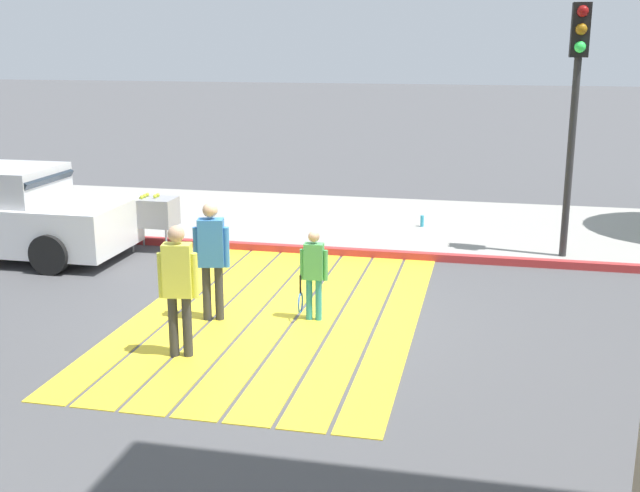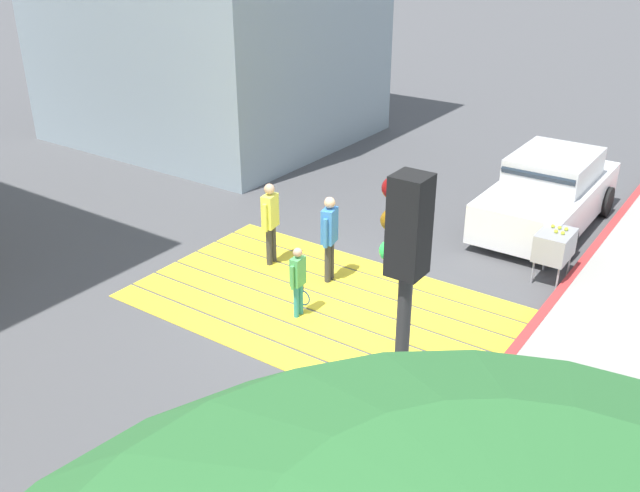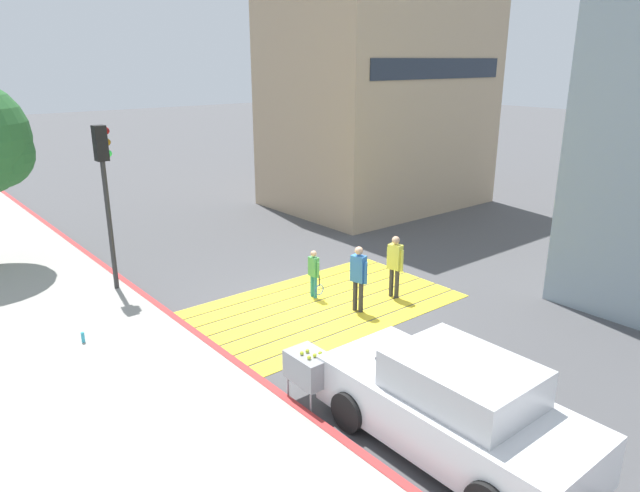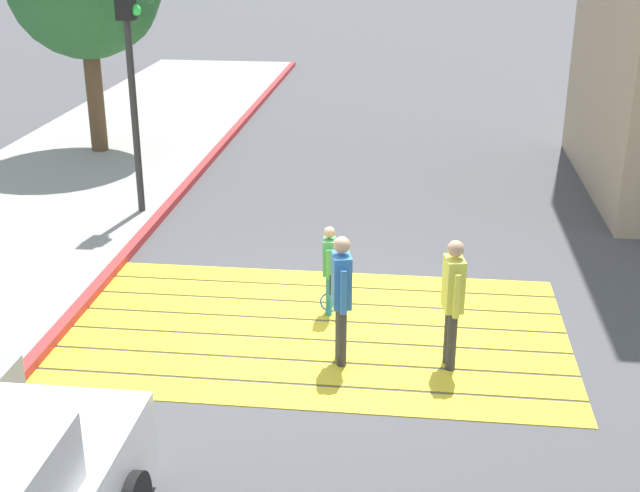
% 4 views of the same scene
% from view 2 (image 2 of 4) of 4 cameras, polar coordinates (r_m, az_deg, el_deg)
% --- Properties ---
extents(ground_plane, '(120.00, 120.00, 0.00)m').
position_cam_2_polar(ground_plane, '(11.94, 0.15, -4.77)').
color(ground_plane, '#4C4C4F').
extents(crosswalk_stripes, '(6.40, 3.80, 0.01)m').
position_cam_2_polar(crosswalk_stripes, '(11.94, 0.15, -4.75)').
color(crosswalk_stripes, yellow).
rests_on(crosswalk_stripes, ground).
extents(curb_painted, '(0.16, 40.00, 0.13)m').
position_cam_2_polar(curb_painted, '(10.69, 14.83, -9.33)').
color(curb_painted, '#BC3333').
rests_on(curb_painted, ground).
extents(car_parked_near_curb, '(1.99, 4.30, 1.57)m').
position_cam_2_polar(car_parked_near_curb, '(15.41, 18.17, 4.12)').
color(car_parked_near_curb, white).
rests_on(car_parked_near_curb, ground).
extents(traffic_light_corner, '(0.39, 0.28, 4.24)m').
position_cam_2_polar(traffic_light_corner, '(5.84, 6.71, -5.35)').
color(traffic_light_corner, '#2D2D2D').
rests_on(traffic_light_corner, ground).
extents(tennis_ball_cart, '(0.56, 0.80, 1.02)m').
position_cam_2_polar(tennis_ball_cart, '(13.09, 18.63, 0.08)').
color(tennis_ball_cart, '#99999E').
rests_on(tennis_ball_cart, ground).
extents(water_bottle, '(0.07, 0.07, 0.22)m').
position_cam_2_polar(water_bottle, '(9.10, 23.75, -16.60)').
color(water_bottle, '#33A5BF').
rests_on(water_bottle, sidewalk_west).
extents(pedestrian_adult_lead, '(0.26, 0.47, 1.61)m').
position_cam_2_polar(pedestrian_adult_lead, '(12.95, -4.09, 2.30)').
color(pedestrian_adult_lead, '#333338').
rests_on(pedestrian_adult_lead, ground).
extents(pedestrian_adult_trailing, '(0.27, 0.47, 1.62)m').
position_cam_2_polar(pedestrian_adult_trailing, '(12.29, 0.78, 1.07)').
color(pedestrian_adult_trailing, '#333338').
rests_on(pedestrian_adult_trailing, ground).
extents(pedestrian_child_with_racket, '(0.28, 0.38, 1.24)m').
position_cam_2_polar(pedestrian_child_with_racket, '(11.29, -1.79, -2.66)').
color(pedestrian_child_with_racket, teal).
rests_on(pedestrian_child_with_racket, ground).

